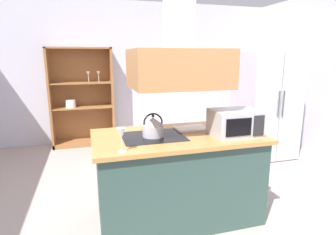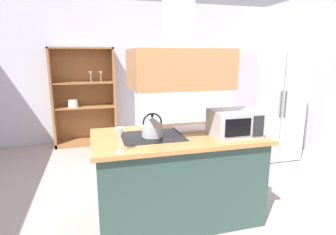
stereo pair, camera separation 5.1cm
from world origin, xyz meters
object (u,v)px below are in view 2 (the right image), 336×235
Objects in this scene: cutting_board at (191,128)px; refrigerator at (267,105)px; dish_cabinet at (85,103)px; kettle at (152,127)px; microwave at (234,123)px; wine_glass_on_counter at (120,134)px.

refrigerator is at bearing 33.93° from cutting_board.
dish_cabinet is 2.93m from cutting_board.
refrigerator is 3.29m from dish_cabinet.
cutting_board is at bearing 19.27° from kettle.
microwave is at bearing -46.83° from cutting_board.
kettle is 0.80m from microwave.
microwave is at bearing -13.41° from kettle.
microwave is (0.32, -0.35, 0.12)m from cutting_board.
cutting_board is at bearing 133.17° from microwave.
wine_glass_on_counter is at bearing -83.66° from dish_cabinet.
refrigerator is 8.47× the size of wine_glass_on_counter.
microwave reaches higher than kettle.
cutting_board is at bearing -146.07° from refrigerator.
kettle is 0.49m from cutting_board.
dish_cabinet is at bearing 96.34° from wine_glass_on_counter.
kettle reaches higher than wine_glass_on_counter.
dish_cabinet is 7.83× the size of kettle.
dish_cabinet is 3.97× the size of microwave.
wine_glass_on_counter is at bearing -146.85° from cutting_board.
refrigerator reaches higher than wine_glass_on_counter.
wine_glass_on_counter reaches higher than cutting_board.
kettle is 0.51× the size of microwave.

